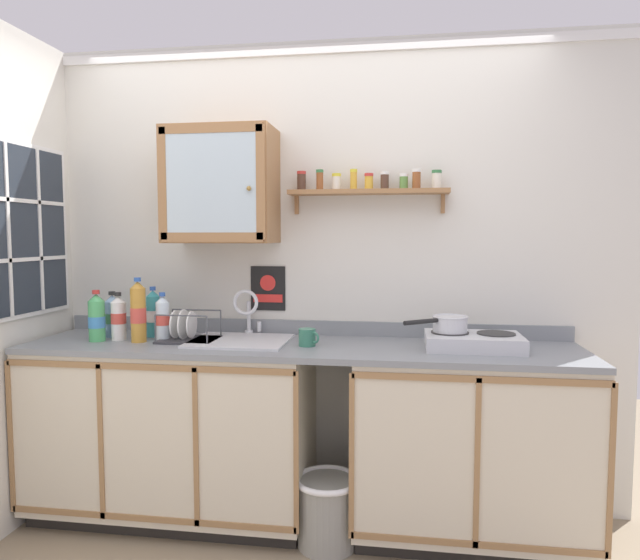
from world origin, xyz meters
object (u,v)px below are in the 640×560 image
at_px(wall_cabinet, 221,186).
at_px(trash_bin, 327,509).
at_px(sink, 241,349).
at_px(bottle_opaque_white_4, 119,318).
at_px(bottle_water_blue_1, 113,316).
at_px(dish_rack, 187,333).
at_px(saucepan, 449,323).
at_px(bottle_water_clear_3, 163,318).
at_px(bottle_juice_amber_0, 138,312).
at_px(bottle_soda_green_5, 97,318).
at_px(hot_plate_stove, 473,341).
at_px(bottle_detergent_teal_2, 153,314).
at_px(warning_sign, 268,289).
at_px(mug, 308,337).

height_order(wall_cabinet, trash_bin, wall_cabinet).
bearing_deg(sink, bottle_opaque_white_4, -175.45).
bearing_deg(bottle_water_blue_1, dish_rack, -7.75).
bearing_deg(saucepan, bottle_water_clear_3, -178.59).
xyz_separation_m(saucepan, bottle_juice_amber_0, (-1.58, -0.09, 0.03)).
bearing_deg(bottle_soda_green_5, dish_rack, 8.67).
height_order(sink, bottle_opaque_white_4, sink).
distance_m(hot_plate_stove, bottle_water_blue_1, 1.91).
distance_m(saucepan, bottle_detergent_teal_2, 1.57).
height_order(bottle_soda_green_5, dish_rack, bottle_soda_green_5).
xyz_separation_m(wall_cabinet, warning_sign, (0.21, 0.16, -0.56)).
xyz_separation_m(sink, warning_sign, (0.09, 0.26, 0.29)).
bearing_deg(bottle_soda_green_5, bottle_detergent_teal_2, 34.80).
relative_size(sink, hot_plate_stove, 1.09).
distance_m(bottle_water_blue_1, bottle_opaque_white_4, 0.12).
relative_size(bottle_opaque_white_4, mug, 2.26).
relative_size(saucepan, trash_bin, 0.93).
xyz_separation_m(bottle_juice_amber_0, bottle_water_blue_1, (-0.21, 0.12, -0.04)).
relative_size(hot_plate_stove, warning_sign, 1.85).
bearing_deg(sink, dish_rack, -174.36).
bearing_deg(bottle_opaque_white_4, trash_bin, -8.10).
height_order(saucepan, dish_rack, dish_rack).
bearing_deg(saucepan, bottle_juice_amber_0, -176.75).
relative_size(dish_rack, wall_cabinet, 0.49).
height_order(bottle_detergent_teal_2, warning_sign, warning_sign).
height_order(mug, trash_bin, mug).
xyz_separation_m(bottle_juice_amber_0, warning_sign, (0.60, 0.35, 0.10)).
xyz_separation_m(bottle_water_blue_1, bottle_water_clear_3, (0.32, -0.07, 0.00)).
relative_size(bottle_soda_green_5, dish_rack, 0.90).
xyz_separation_m(bottle_opaque_white_4, warning_sign, (0.73, 0.31, 0.14)).
bearing_deg(bottle_soda_green_5, warning_sign, 23.13).
height_order(bottle_juice_amber_0, bottle_water_clear_3, bottle_juice_amber_0).
distance_m(hot_plate_stove, bottle_water_clear_3, 1.59).
bearing_deg(dish_rack, bottle_opaque_white_4, -176.29).
bearing_deg(sink, hot_plate_stove, -0.94).
distance_m(bottle_water_blue_1, bottle_water_clear_3, 0.33).
bearing_deg(sink, bottle_water_blue_1, 177.38).
distance_m(mug, wall_cabinet, 0.93).
relative_size(sink, bottle_soda_green_5, 1.87).
height_order(sink, wall_cabinet, wall_cabinet).
bearing_deg(bottle_detergent_teal_2, bottle_soda_green_5, -145.20).
height_order(bottle_juice_amber_0, wall_cabinet, wall_cabinet).
bearing_deg(warning_sign, bottle_opaque_white_4, -157.25).
relative_size(sink, bottle_detergent_teal_2, 1.83).
height_order(bottle_water_clear_3, bottle_opaque_white_4, same).
bearing_deg(warning_sign, saucepan, -14.76).
xyz_separation_m(hot_plate_stove, bottle_water_blue_1, (-1.90, 0.05, 0.08)).
height_order(saucepan, trash_bin, saucepan).
height_order(bottle_water_clear_3, bottle_soda_green_5, bottle_soda_green_5).
height_order(bottle_juice_amber_0, dish_rack, bottle_juice_amber_0).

